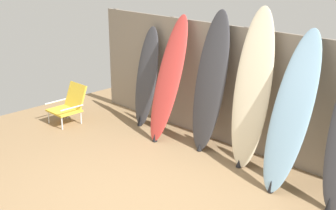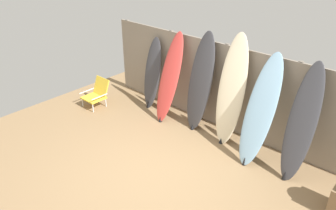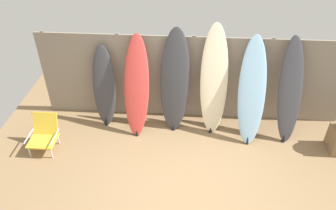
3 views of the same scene
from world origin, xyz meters
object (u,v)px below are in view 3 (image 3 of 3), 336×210
at_px(surfboard_charcoal_0, 104,87).
at_px(surfboard_charcoal_2, 175,82).
at_px(surfboard_skyblue_4, 252,92).
at_px(surfboard_red_1, 137,87).
at_px(surfboard_charcoal_5, 290,91).
at_px(beach_chair, 44,133).
at_px(surfboard_cream_3, 214,81).

distance_m(surfboard_charcoal_0, surfboard_charcoal_2, 1.40).
relative_size(surfboard_charcoal_2, surfboard_skyblue_4, 1.05).
height_order(surfboard_red_1, surfboard_charcoal_2, surfboard_charcoal_2).
distance_m(surfboard_red_1, surfboard_charcoal_2, 0.73).
relative_size(surfboard_charcoal_0, surfboard_charcoal_2, 0.81).
height_order(surfboard_charcoal_5, beach_chair, surfboard_charcoal_5).
bearing_deg(surfboard_red_1, surfboard_cream_3, 4.48).
bearing_deg(surfboard_charcoal_2, surfboard_red_1, -169.60).
bearing_deg(surfboard_cream_3, surfboard_charcoal_5, -3.90).
distance_m(surfboard_charcoal_0, surfboard_cream_3, 2.14).
bearing_deg(surfboard_charcoal_5, surfboard_cream_3, 176.10).
height_order(surfboard_cream_3, surfboard_charcoal_5, surfboard_cream_3).
bearing_deg(surfboard_charcoal_0, surfboard_skyblue_4, -4.04).
height_order(surfboard_charcoal_0, surfboard_skyblue_4, surfboard_skyblue_4).
xyz_separation_m(surfboard_charcoal_2, surfboard_skyblue_4, (1.43, -0.18, -0.05)).
relative_size(surfboard_skyblue_4, surfboard_charcoal_5, 0.99).
relative_size(surfboard_charcoal_5, beach_chair, 3.01).
height_order(surfboard_charcoal_0, surfboard_charcoal_2, surfboard_charcoal_2).
relative_size(surfboard_charcoal_2, surfboard_cream_3, 0.95).
distance_m(surfboard_skyblue_4, beach_chair, 3.92).
height_order(surfboard_skyblue_4, beach_chair, surfboard_skyblue_4).
distance_m(surfboard_charcoal_2, surfboard_charcoal_5, 2.14).
bearing_deg(beach_chair, surfboard_skyblue_4, -13.71).
height_order(surfboard_red_1, beach_chair, surfboard_red_1).
xyz_separation_m(surfboard_cream_3, surfboard_skyblue_4, (0.69, -0.16, -0.10)).
distance_m(surfboard_red_1, surfboard_cream_3, 1.46).
xyz_separation_m(surfboard_charcoal_0, surfboard_charcoal_2, (1.39, -0.02, 0.21)).
relative_size(surfboard_charcoal_0, surfboard_charcoal_5, 0.84).
bearing_deg(surfboard_skyblue_4, surfboard_charcoal_2, 173.03).
distance_m(surfboard_cream_3, beach_chair, 3.30).
xyz_separation_m(surfboard_red_1, surfboard_charcoal_2, (0.72, 0.13, 0.07)).
xyz_separation_m(surfboard_charcoal_2, surfboard_charcoal_5, (2.14, -0.11, -0.05)).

